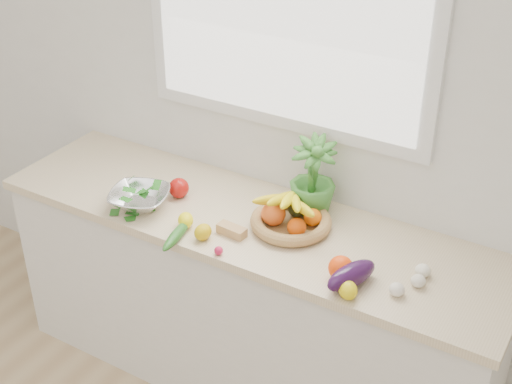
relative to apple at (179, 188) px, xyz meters
The scene contains 18 objects.
back_wall 0.62m from the apple, 41.88° to the left, with size 4.50×0.02×2.70m, color white.
counter_cabinet 0.62m from the apple, ahead, with size 2.20×0.58×0.86m, color silver.
countertop 0.35m from the apple, ahead, with size 2.24×0.62×0.04m, color beige.
orange_loose 0.87m from the apple, 11.17° to the right, with size 0.09×0.09×0.09m, color #FF4108.
lemon_a 0.24m from the apple, 47.63° to the right, with size 0.06×0.08×0.06m, color #FFED0D.
lemon_b 0.35m from the apple, 38.13° to the right, with size 0.06×0.08×0.06m, color gold.
lemon_c 0.95m from the apple, 15.45° to the right, with size 0.07×0.08×0.07m, color yellow.
apple is the anchor object (origin of this frame).
ginger 0.38m from the apple, 20.18° to the right, with size 0.12×0.05×0.04m, color tan.
garlic_a 1.11m from the apple, ahead, with size 0.05×0.05×0.05m, color silver.
garlic_b 1.10m from the apple, ahead, with size 0.06×0.06×0.05m, color white.
garlic_c 1.07m from the apple, ahead, with size 0.06×0.06×0.05m, color white.
eggplant 0.92m from the apple, 11.67° to the right, with size 0.09×0.23×0.09m, color #2B0E35.
cucumber 0.33m from the apple, 55.61° to the right, with size 0.04×0.24×0.04m, color #215F1C.
radish 0.47m from the apple, 35.19° to the right, with size 0.03×0.03×0.03m, color #CF1947.
potted_herb 0.59m from the apple, 18.47° to the left, with size 0.19×0.19×0.34m, color #3E812F.
fruit_basket 0.53m from the apple, ahead, with size 0.40×0.40×0.18m.
colander_with_spinach 0.18m from the apple, 117.89° to the right, with size 0.32×0.32×0.13m.
Camera 1 is at (1.30, -0.17, 2.51)m, focal length 50.00 mm.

